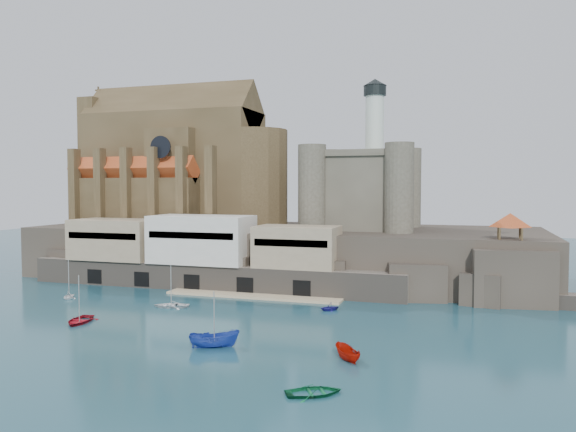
% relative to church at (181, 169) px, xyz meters
% --- Properties ---
extents(ground, '(300.00, 300.00, 0.00)m').
position_rel_church_xyz_m(ground, '(24.13, -41.85, -22.13)').
color(ground, '#17404E').
rests_on(ground, ground).
extents(promontory, '(100.00, 36.00, 10.00)m').
position_rel_church_xyz_m(promontory, '(23.94, -2.48, -17.20)').
color(promontory, '#2B2520').
rests_on(promontory, ground).
extents(quay, '(70.00, 12.00, 13.05)m').
position_rel_church_xyz_m(quay, '(13.94, -18.78, -16.06)').
color(quay, '#6E6458').
rests_on(quay, ground).
extents(church, '(47.00, 25.93, 30.51)m').
position_rel_church_xyz_m(church, '(0.00, 0.00, 0.00)').
color(church, '#453720').
rests_on(church, promontory).
extents(castle_keep, '(21.20, 21.20, 29.30)m').
position_rel_church_xyz_m(castle_keep, '(40.21, -0.78, -3.81)').
color(castle_keep, '#4D4A3D').
rests_on(castle_keep, promontory).
extents(rock_outcrop, '(14.50, 10.50, 8.70)m').
position_rel_church_xyz_m(rock_outcrop, '(66.13, -16.01, -18.11)').
color(rock_outcrop, '#2B2520').
rests_on(rock_outcrop, ground).
extents(pavilion, '(6.40, 6.40, 5.40)m').
position_rel_church_xyz_m(pavilion, '(66.13, -15.85, -9.40)').
color(pavilion, '#453720').
rests_on(pavilion, rock_outcrop).
extents(boat_0, '(4.23, 2.07, 5.70)m').
position_rel_church_xyz_m(boat_0, '(10.32, -47.27, -22.13)').
color(boat_0, maroon).
rests_on(boat_0, ground).
extents(boat_2, '(2.94, 2.92, 5.76)m').
position_rel_church_xyz_m(boat_2, '(32.56, -52.33, -22.13)').
color(boat_2, '#213CA0').
rests_on(boat_2, ground).
extents(boat_3, '(2.72, 3.68, 5.09)m').
position_rel_church_xyz_m(boat_3, '(47.13, -62.87, -22.13)').
color(boat_3, '#0E6438').
rests_on(boat_3, ground).
extents(boat_4, '(2.67, 1.79, 2.93)m').
position_rel_church_xyz_m(boat_4, '(-1.93, -34.23, -22.13)').
color(boat_4, white).
rests_on(boat_4, ground).
extents(boat_5, '(2.39, 2.40, 4.49)m').
position_rel_church_xyz_m(boat_5, '(47.87, -52.19, -22.13)').
color(boat_5, '#AB1103').
rests_on(boat_5, ground).
extents(boat_6, '(2.00, 3.96, 5.33)m').
position_rel_church_xyz_m(boat_6, '(17.16, -34.85, -22.13)').
color(boat_6, white).
rests_on(boat_6, ground).
extents(boat_7, '(2.91, 3.01, 3.02)m').
position_rel_church_xyz_m(boat_7, '(40.65, -29.87, -22.13)').
color(boat_7, navy).
rests_on(boat_7, ground).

